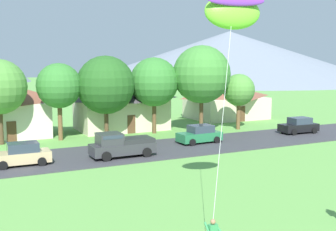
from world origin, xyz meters
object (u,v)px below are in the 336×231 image
(house_leftmost, at_px, (121,105))
(parked_car_tan_mid_east, at_px, (22,155))
(tree_left_of_center, at_px, (154,82))
(kite_flyer_with_kite, at_px, (232,16))
(parked_car_green_west_end, at_px, (200,134))
(house_rightmost, at_px, (8,109))
(pickup_truck_charcoal_west_side, at_px, (121,145))
(tree_near_left, at_px, (106,85))
(parked_car_black_east_end, at_px, (299,126))
(tree_right_of_center, at_px, (239,90))
(tree_near_right, at_px, (202,74))
(house_right_center, at_px, (226,101))
(tree_far_right, at_px, (59,86))

(house_leftmost, height_order, parked_car_tan_mid_east, house_leftmost)
(tree_left_of_center, relative_size, kite_flyer_with_kite, 0.74)
(parked_car_green_west_end, height_order, parked_car_tan_mid_east, same)
(house_rightmost, xyz_separation_m, pickup_truck_charcoal_west_side, (7.23, -14.15, -1.78))
(tree_near_left, height_order, parked_car_black_east_end, tree_near_left)
(tree_right_of_center, distance_m, kite_flyer_with_kite, 28.26)
(pickup_truck_charcoal_west_side, relative_size, kite_flyer_with_kite, 0.47)
(tree_near_left, bearing_deg, house_leftmost, 53.58)
(parked_car_tan_mid_east, bearing_deg, tree_near_right, 19.68)
(tree_near_left, distance_m, parked_car_black_east_end, 20.96)
(tree_right_of_center, bearing_deg, tree_left_of_center, 169.33)
(house_rightmost, xyz_separation_m, parked_car_green_west_end, (15.92, -11.89, -1.97))
(tree_right_of_center, bearing_deg, house_right_center, 64.65)
(house_right_center, relative_size, tree_near_left, 1.24)
(house_rightmost, height_order, parked_car_green_west_end, house_rightmost)
(pickup_truck_charcoal_west_side, bearing_deg, tree_left_of_center, 52.63)
(house_rightmost, bearing_deg, tree_far_right, -44.53)
(tree_near_left, xyz_separation_m, tree_left_of_center, (5.37, -0.01, 0.18))
(tree_far_right, relative_size, parked_car_green_west_end, 1.77)
(house_leftmost, bearing_deg, parked_car_black_east_end, -35.16)
(house_rightmost, bearing_deg, tree_left_of_center, -18.32)
(pickup_truck_charcoal_west_side, bearing_deg, house_rightmost, 117.07)
(house_leftmost, relative_size, parked_car_tan_mid_east, 2.45)
(parked_car_green_west_end, bearing_deg, parked_car_black_east_end, -0.09)
(tree_near_right, xyz_separation_m, tree_far_right, (-14.83, 2.13, -0.97))
(tree_right_of_center, bearing_deg, tree_far_right, 173.51)
(house_right_center, height_order, tree_near_left, tree_near_left)
(tree_near_left, xyz_separation_m, tree_near_right, (10.23, -1.73, 0.97))
(house_rightmost, xyz_separation_m, tree_right_of_center, (24.10, -6.59, 1.65))
(house_right_center, height_order, tree_near_right, tree_near_right)
(house_leftmost, xyz_separation_m, tree_left_of_center, (2.28, -4.19, 2.80))
(parked_car_tan_mid_east, xyz_separation_m, pickup_truck_charcoal_west_side, (7.57, -0.65, 0.19))
(house_leftmost, bearing_deg, house_right_center, 8.88)
(kite_flyer_with_kite, bearing_deg, tree_far_right, 97.48)
(tree_right_of_center, relative_size, tree_near_right, 0.67)
(house_rightmost, distance_m, tree_left_of_center, 15.40)
(parked_car_tan_mid_east, bearing_deg, tree_near_left, 43.02)
(tree_near_right, bearing_deg, parked_car_tan_mid_east, -160.32)
(tree_far_right, height_order, parked_car_tan_mid_east, tree_far_right)
(kite_flyer_with_kite, bearing_deg, tree_right_of_center, 53.63)
(tree_far_right, xyz_separation_m, parked_car_black_east_end, (23.78, -7.56, -4.49))
(house_rightmost, height_order, pickup_truck_charcoal_west_side, house_rightmost)
(tree_left_of_center, distance_m, tree_near_right, 5.21)
(house_rightmost, bearing_deg, kite_flyer_with_kite, -75.18)
(house_right_center, bearing_deg, tree_near_left, -160.72)
(pickup_truck_charcoal_west_side, bearing_deg, kite_flyer_with_kite, -88.37)
(house_right_center, height_order, pickup_truck_charcoal_west_side, house_right_center)
(tree_near_left, distance_m, kite_flyer_with_kite, 24.63)
(tree_right_of_center, xyz_separation_m, parked_car_green_west_end, (-8.18, -5.30, -3.62))
(tree_left_of_center, bearing_deg, tree_right_of_center, -10.67)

